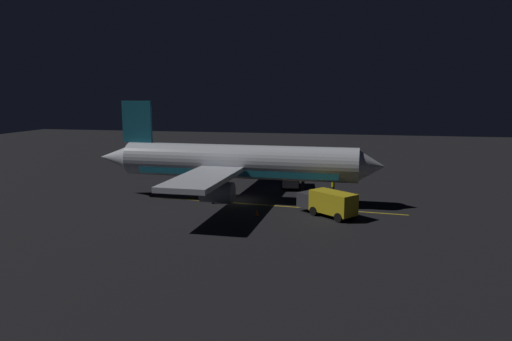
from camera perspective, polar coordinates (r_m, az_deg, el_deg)
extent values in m
cube|color=black|center=(54.18, -2.07, -3.69)|extent=(180.00, 180.00, 0.20)
cube|color=gold|center=(51.71, 1.78, -4.20)|extent=(2.66, 28.54, 0.01)
cylinder|color=silver|center=(53.34, -2.10, 1.08)|extent=(4.39, 26.58, 3.78)
cube|color=teal|center=(53.49, -2.10, -0.02)|extent=(4.11, 22.60, 0.68)
cone|color=silver|center=(51.45, 13.53, 0.52)|extent=(3.77, 3.11, 3.70)
cone|color=silver|center=(59.07, -16.23, 1.52)|extent=(3.50, 4.61, 3.40)
cube|color=teal|center=(57.38, -14.07, 5.71)|extent=(0.44, 3.61, 4.81)
cube|color=silver|center=(61.53, -1.28, 1.65)|extent=(12.58, 5.08, 0.50)
cylinder|color=slate|center=(60.84, -0.33, 0.24)|extent=(2.17, 3.25, 2.10)
cube|color=silver|center=(46.17, -6.37, -0.97)|extent=(12.58, 5.08, 0.50)
cylinder|color=slate|center=(46.64, -4.69, -2.60)|extent=(2.17, 3.25, 2.10)
cylinder|color=black|center=(52.45, 5.62, -2.62)|extent=(0.37, 0.37, 2.56)
cylinder|color=black|center=(56.66, -3.74, -1.70)|extent=(0.37, 0.37, 2.56)
cylinder|color=black|center=(52.43, -5.19, -2.62)|extent=(0.37, 0.37, 2.56)
cube|color=gold|center=(47.18, 9.22, -3.79)|extent=(4.53, 4.91, 2.07)
cube|color=#38383D|center=(49.37, 6.43, -3.48)|extent=(2.68, 2.65, 1.50)
cylinder|color=black|center=(48.47, 7.76, -4.66)|extent=(2.36, 2.15, 0.90)
cylinder|color=black|center=(46.40, 10.68, -5.37)|extent=(2.36, 2.15, 0.90)
cube|color=navy|center=(62.04, 4.18, -0.52)|extent=(3.91, 2.57, 2.13)
cube|color=#38383D|center=(59.41, 4.16, -1.27)|extent=(2.05, 2.22, 1.50)
cylinder|color=black|center=(60.97, 4.16, -1.71)|extent=(1.20, 2.41, 0.90)
cylinder|color=black|center=(63.49, 4.17, -1.27)|extent=(1.20, 2.41, 0.90)
cylinder|color=black|center=(58.28, 9.22, -2.35)|extent=(0.32, 0.32, 0.85)
cylinder|color=yellow|center=(58.13, 9.23, -1.62)|extent=(0.40, 0.40, 0.65)
sphere|color=tan|center=(58.05, 9.25, -1.19)|extent=(0.24, 0.24, 0.24)
cone|color=#EA590F|center=(53.73, 9.20, -3.50)|extent=(0.36, 0.36, 0.55)
cube|color=black|center=(53.79, 9.19, -3.77)|extent=(0.50, 0.50, 0.03)
cone|color=#EA590F|center=(47.38, 0.11, -5.12)|extent=(0.36, 0.36, 0.55)
cube|color=black|center=(47.44, 0.11, -5.42)|extent=(0.50, 0.50, 0.03)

